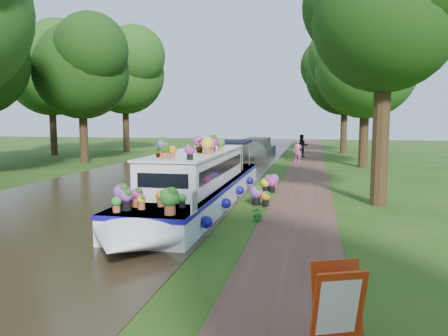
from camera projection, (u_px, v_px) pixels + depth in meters
ground at (257, 219)px, 12.94m from camera, size 100.00×100.00×0.00m
canal_water at (74, 210)px, 14.15m from camera, size 10.00×100.00×0.02m
towpath at (298, 221)px, 12.69m from camera, size 2.20×100.00×0.03m
plant_boat at (198, 181)px, 14.78m from camera, size 2.29×13.52×2.31m
tree_near_overhang at (385, 8)px, 14.40m from camera, size 5.52×5.28×8.99m
tree_near_mid at (366, 60)px, 25.96m from camera, size 6.90×6.60×9.40m
tree_near_far at (345, 70)px, 36.70m from camera, size 7.59×7.26×10.30m
tree_far_c at (82, 64)px, 28.63m from camera, size 7.13×6.82×9.59m
tree_far_d at (125, 68)px, 38.57m from camera, size 8.05×7.70×10.85m
tree_far_h at (51, 65)px, 34.55m from camera, size 7.82×7.48×10.49m
second_boat at (257, 149)px, 33.64m from camera, size 2.25×7.45×1.44m
sandwich_board at (337, 311)px, 5.63m from camera, size 0.74×0.77×1.09m
pedestrian_pink at (298, 151)px, 29.30m from camera, size 0.62×0.49×1.50m
pedestrian_dark at (302, 146)px, 32.82m from camera, size 0.91×0.74×1.73m
verge_plant at (258, 213)px, 12.72m from camera, size 0.50×0.47×0.46m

